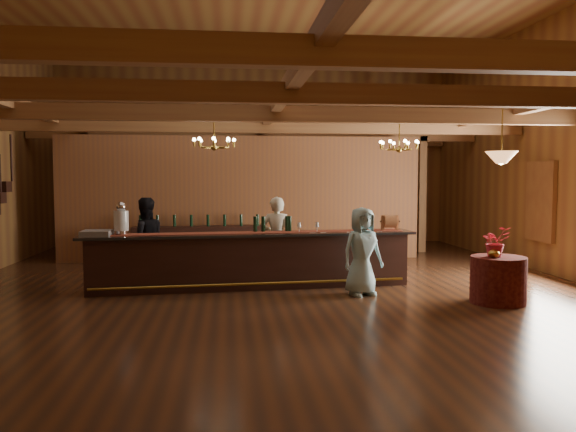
{
  "coord_description": "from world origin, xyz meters",
  "views": [
    {
      "loc": [
        -0.86,
        -10.56,
        2.09
      ],
      "look_at": [
        0.35,
        0.64,
        1.3
      ],
      "focal_mm": 35.0,
      "sensor_mm": 36.0,
      "label": 1
    }
  ],
  "objects": [
    {
      "name": "floor",
      "position": [
        0.0,
        0.0,
        0.0
      ],
      "size": [
        14.0,
        14.0,
        0.0
      ],
      "primitive_type": "plane",
      "color": "#4D2A17",
      "rests_on": "ground"
    },
    {
      "name": "wall_back",
      "position": [
        0.0,
        7.0,
        2.75
      ],
      "size": [
        12.0,
        0.1,
        5.5
      ],
      "primitive_type": "cube",
      "color": "olive",
      "rests_on": "floor"
    },
    {
      "name": "wall_front",
      "position": [
        0.0,
        -7.0,
        2.75
      ],
      "size": [
        12.0,
        0.1,
        5.5
      ],
      "primitive_type": "cube",
      "color": "olive",
      "rests_on": "floor"
    },
    {
      "name": "wall_right",
      "position": [
        6.0,
        0.0,
        2.75
      ],
      "size": [
        0.1,
        14.0,
        5.5
      ],
      "primitive_type": "cube",
      "color": "olive",
      "rests_on": "floor"
    },
    {
      "name": "beam_grid",
      "position": [
        0.0,
        0.51,
        3.24
      ],
      "size": [
        11.9,
        13.9,
        0.39
      ],
      "color": "olive",
      "rests_on": "wall_left"
    },
    {
      "name": "support_posts",
      "position": [
        0.0,
        -0.5,
        1.6
      ],
      "size": [
        9.2,
        10.2,
        3.2
      ],
      "color": "olive",
      "rests_on": "floor"
    },
    {
      "name": "partition_wall",
      "position": [
        -0.5,
        3.5,
        1.55
      ],
      "size": [
        9.0,
        0.18,
        3.1
      ],
      "primitive_type": "cube",
      "color": "brown",
      "rests_on": "floor"
    },
    {
      "name": "window_right_back",
      "position": [
        5.95,
        1.0,
        1.55
      ],
      "size": [
        0.12,
        1.05,
        1.75
      ],
      "primitive_type": "cube",
      "color": "white",
      "rests_on": "wall_right"
    },
    {
      "name": "backroom_boxes",
      "position": [
        -0.29,
        5.5,
        0.53
      ],
      "size": [
        4.1,
        0.6,
        1.1
      ],
      "color": "black",
      "rests_on": "floor"
    },
    {
      "name": "tasting_bar",
      "position": [
        -0.41,
        -0.1,
        0.53
      ],
      "size": [
        6.27,
        1.26,
        1.05
      ],
      "rotation": [
        0.0,
        0.0,
        0.08
      ],
      "color": "black",
      "rests_on": "floor"
    },
    {
      "name": "beverage_dispenser",
      "position": [
        -2.77,
        -0.22,
        1.33
      ],
      "size": [
        0.26,
        0.26,
        0.6
      ],
      "color": "silver",
      "rests_on": "tasting_bar"
    },
    {
      "name": "glass_rack_tray",
      "position": [
        -3.17,
        -0.35,
        1.09
      ],
      "size": [
        0.5,
        0.5,
        0.1
      ],
      "primitive_type": "cube",
      "color": "gray",
      "rests_on": "tasting_bar"
    },
    {
      "name": "raffle_drum",
      "position": [
        2.29,
        0.06,
        1.21
      ],
      "size": [
        0.34,
        0.24,
        0.3
      ],
      "color": "#995932",
      "rests_on": "tasting_bar"
    },
    {
      "name": "bar_bottle_0",
      "position": [
        -0.34,
        0.03,
        1.19
      ],
      "size": [
        0.07,
        0.07,
        0.3
      ],
      "primitive_type": "cylinder",
      "color": "black",
      "rests_on": "tasting_bar"
    },
    {
      "name": "bar_bottle_1",
      "position": [
        -0.19,
        0.04,
        1.19
      ],
      "size": [
        0.07,
        0.07,
        0.3
      ],
      "primitive_type": "cylinder",
      "color": "black",
      "rests_on": "tasting_bar"
    },
    {
      "name": "bar_bottle_2",
      "position": [
        0.27,
        0.08,
        1.19
      ],
      "size": [
        0.07,
        0.07,
        0.3
      ],
      "primitive_type": "cylinder",
      "color": "black",
      "rests_on": "tasting_bar"
    },
    {
      "name": "bar_bottle_3",
      "position": [
        0.32,
        0.08,
        1.19
      ],
      "size": [
        0.07,
        0.07,
        0.3
      ],
      "primitive_type": "cylinder",
      "color": "black",
      "rests_on": "tasting_bar"
    },
    {
      "name": "backbar_shelf",
      "position": [
        -1.53,
        3.05,
        0.45
      ],
      "size": [
        3.22,
        0.74,
        0.9
      ],
      "primitive_type": "cube",
      "rotation": [
        0.0,
        0.0,
        0.08
      ],
      "color": "black",
      "rests_on": "floor"
    },
    {
      "name": "round_table",
      "position": [
        3.58,
        -1.83,
        0.39
      ],
      "size": [
        0.89,
        0.89,
        0.77
      ],
      "primitive_type": "cylinder",
      "color": "maroon",
      "rests_on": "floor"
    },
    {
      "name": "chandelier_left",
      "position": [
        -1.11,
        0.39,
        2.74
      ],
      "size": [
        0.8,
        0.8,
        0.61
      ],
      "color": "#A78A32",
      "rests_on": "beam_grid"
    },
    {
      "name": "chandelier_right",
      "position": [
        2.6,
        0.53,
        2.73
      ],
      "size": [
        0.8,
        0.8,
        0.62
      ],
      "color": "#A78A32",
      "rests_on": "beam_grid"
    },
    {
      "name": "pendant_lamp",
      "position": [
        3.58,
        -1.83,
        2.4
      ],
      "size": [
        0.52,
        0.52,
        0.9
      ],
      "color": "#A78A32",
      "rests_on": "beam_grid"
    },
    {
      "name": "bartender",
      "position": [
        0.11,
        0.57,
        0.85
      ],
      "size": [
        0.69,
        0.53,
        1.69
      ],
      "primitive_type": "imported",
      "rotation": [
        0.0,
        0.0,
        2.92
      ],
      "color": "white",
      "rests_on": "floor"
    },
    {
      "name": "staff_second",
      "position": [
        -2.47,
        0.56,
        0.84
      ],
      "size": [
        0.99,
        0.88,
        1.69
      ],
      "primitive_type": "imported",
      "rotation": [
        0.0,
        0.0,
        3.5
      ],
      "color": "black",
      "rests_on": "floor"
    },
    {
      "name": "guest",
      "position": [
        1.49,
        -0.96,
        0.78
      ],
      "size": [
        0.87,
        0.7,
        1.56
      ],
      "primitive_type": "imported",
      "rotation": [
        0.0,
        0.0,
        0.3
      ],
      "color": "#9CCED7",
      "rests_on": "floor"
    },
    {
      "name": "floor_plant",
      "position": [
        2.47,
        3.8,
        0.65
      ],
      "size": [
        0.81,
        0.69,
        1.31
      ],
      "primitive_type": "imported",
      "rotation": [
        0.0,
        0.0,
        0.17
      ],
      "color": "#2C772E",
      "rests_on": "floor"
    },
    {
      "name": "table_flowers",
      "position": [
        3.51,
        -1.83,
        1.02
      ],
      "size": [
        0.51,
        0.46,
        0.5
      ],
      "primitive_type": "imported",
      "rotation": [
        0.0,
        0.0,
        0.17
      ],
      "color": "#D52C44",
      "rests_on": "round_table"
    },
    {
      "name": "table_vase",
      "position": [
        3.44,
        -1.93,
        0.92
      ],
      "size": [
        0.19,
        0.19,
        0.29
      ],
      "primitive_type": "imported",
      "rotation": [
        0.0,
        0.0,
        -0.35
      ],
      "color": "#A78A32",
      "rests_on": "round_table"
    }
  ]
}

